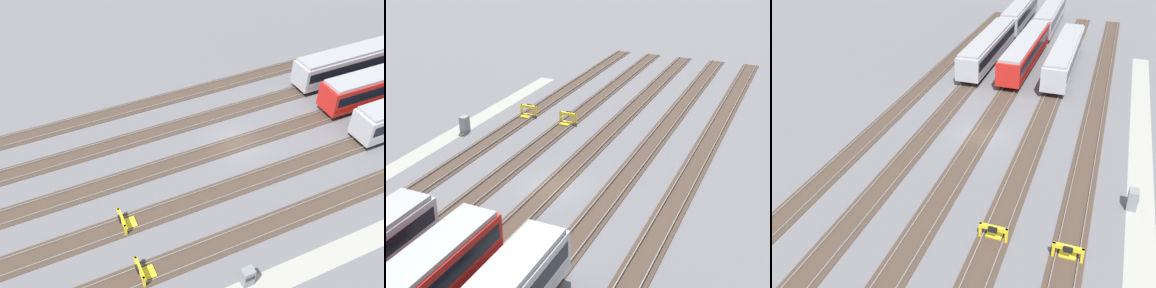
# 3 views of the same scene
# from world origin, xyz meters

# --- Properties ---
(ground_plane) EXTENTS (400.00, 400.00, 0.00)m
(ground_plane) POSITION_xyz_m (0.00, 0.00, 0.00)
(ground_plane) COLOR slate
(service_walkway) EXTENTS (54.00, 2.00, 0.01)m
(service_walkway) POSITION_xyz_m (0.00, -14.28, 0.00)
(service_walkway) COLOR #9E9E93
(service_walkway) RESTS_ON ground
(rail_track_nearest) EXTENTS (90.00, 2.23, 0.21)m
(rail_track_nearest) POSITION_xyz_m (0.00, -9.85, 0.04)
(rail_track_nearest) COLOR #47382D
(rail_track_nearest) RESTS_ON ground
(rail_track_near_inner) EXTENTS (90.00, 2.23, 0.21)m
(rail_track_near_inner) POSITION_xyz_m (0.00, -4.93, 0.04)
(rail_track_near_inner) COLOR #47382D
(rail_track_near_inner) RESTS_ON ground
(rail_track_middle) EXTENTS (90.00, 2.24, 0.21)m
(rail_track_middle) POSITION_xyz_m (0.00, 0.00, 0.04)
(rail_track_middle) COLOR #47382D
(rail_track_middle) RESTS_ON ground
(rail_track_far_inner) EXTENTS (90.00, 2.23, 0.21)m
(rail_track_far_inner) POSITION_xyz_m (0.00, 4.93, 0.04)
(rail_track_far_inner) COLOR #47382D
(rail_track_far_inner) RESTS_ON ground
(rail_track_farthest) EXTENTS (90.00, 2.23, 0.21)m
(rail_track_farthest) POSITION_xyz_m (0.00, 9.85, 0.04)
(rail_track_farthest) COLOR #47382D
(rail_track_farthest) RESTS_ON ground
(subway_car_front_row_left_inner) EXTENTS (18.00, 2.86, 3.70)m
(subway_car_front_row_left_inner) POSITION_xyz_m (19.24, 4.88, 2.04)
(subway_car_front_row_left_inner) COLOR #ADAFB7
(subway_car_front_row_left_inner) RESTS_ON ground
(bumper_stop_nearest_track) EXTENTS (1.36, 2.00, 1.22)m
(bumper_stop_nearest_track) POSITION_xyz_m (-13.44, -9.86, 0.51)
(bumper_stop_nearest_track) COLOR yellow
(bumper_stop_nearest_track) RESTS_ON ground
(bumper_stop_near_inner_track) EXTENTS (1.36, 2.01, 1.22)m
(bumper_stop_near_inner_track) POSITION_xyz_m (-13.15, -4.93, 0.51)
(bumper_stop_near_inner_track) COLOR yellow
(bumper_stop_near_inner_track) RESTS_ON ground
(electrical_cabinet) EXTENTS (0.90, 0.73, 1.60)m
(electrical_cabinet) POSITION_xyz_m (-6.94, -13.59, 0.80)
(electrical_cabinet) COLOR gray
(electrical_cabinet) RESTS_ON ground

